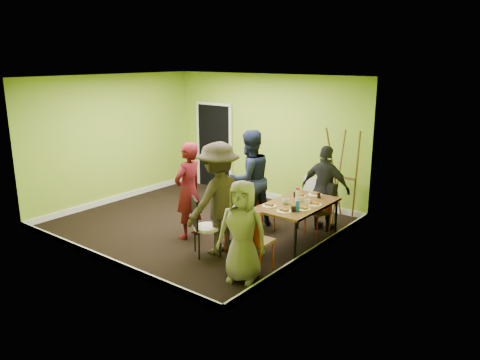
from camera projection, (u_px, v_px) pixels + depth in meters
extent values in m
plane|color=black|center=(199.00, 223.00, 9.13)|extent=(5.00, 5.00, 0.00)
cube|color=#A0BE30|center=(266.00, 137.00, 10.49)|extent=(5.00, 0.04, 2.80)
cube|color=#A0BE30|center=(95.00, 177.00, 7.06)|extent=(5.00, 0.04, 2.80)
cube|color=#A0BE30|center=(114.00, 139.00, 10.26)|extent=(0.04, 4.50, 2.80)
cube|color=#A0BE30|center=(315.00, 173.00, 7.29)|extent=(0.04, 4.50, 2.80)
cube|color=white|center=(195.00, 77.00, 8.41)|extent=(5.00, 4.50, 0.04)
cube|color=black|center=(215.00, 146.00, 11.46)|extent=(1.00, 0.05, 2.04)
cube|color=white|center=(314.00, 190.00, 9.95)|extent=(0.50, 0.04, 0.55)
cylinder|color=black|center=(255.00, 232.00, 7.74)|extent=(0.04, 0.04, 0.71)
cylinder|color=black|center=(295.00, 243.00, 7.27)|extent=(0.04, 0.04, 0.71)
cylinder|color=black|center=(298.00, 210.00, 8.79)|extent=(0.04, 0.04, 0.71)
cylinder|color=black|center=(336.00, 219.00, 8.33)|extent=(0.04, 0.04, 0.71)
cube|color=brown|center=(298.00, 204.00, 7.93)|extent=(0.90, 1.50, 0.04)
cylinder|color=red|center=(262.00, 215.00, 8.94)|extent=(0.03, 0.03, 0.44)
cylinder|color=red|center=(249.00, 219.00, 8.74)|extent=(0.03, 0.03, 0.44)
cylinder|color=red|center=(274.00, 220.00, 8.70)|extent=(0.03, 0.03, 0.44)
cylinder|color=red|center=(261.00, 224.00, 8.49)|extent=(0.03, 0.03, 0.44)
cube|color=brown|center=(262.00, 208.00, 8.66)|extent=(0.46, 0.46, 0.04)
cube|color=red|center=(255.00, 192.00, 8.73)|extent=(0.10, 0.37, 0.49)
cylinder|color=red|center=(237.00, 231.00, 8.05)|extent=(0.03, 0.03, 0.49)
cylinder|color=red|center=(225.00, 238.00, 7.75)|extent=(0.03, 0.03, 0.49)
cylinder|color=red|center=(255.00, 236.00, 7.86)|extent=(0.03, 0.03, 0.49)
cylinder|color=red|center=(244.00, 243.00, 7.56)|extent=(0.03, 0.03, 0.49)
cube|color=brown|center=(240.00, 223.00, 7.74)|extent=(0.47, 0.47, 0.04)
cube|color=red|center=(230.00, 204.00, 7.77)|extent=(0.07, 0.41, 0.54)
cylinder|color=red|center=(330.00, 223.00, 8.53)|extent=(0.02, 0.02, 0.42)
cylinder|color=red|center=(317.00, 219.00, 8.78)|extent=(0.02, 0.02, 0.42)
cylinder|color=red|center=(317.00, 227.00, 8.35)|extent=(0.02, 0.02, 0.42)
cylinder|color=red|center=(305.00, 222.00, 8.60)|extent=(0.02, 0.02, 0.42)
cube|color=brown|center=(318.00, 212.00, 8.51)|extent=(0.46, 0.46, 0.04)
cube|color=red|center=(325.00, 197.00, 8.55)|extent=(0.35, 0.12, 0.47)
cylinder|color=red|center=(240.00, 257.00, 7.04)|extent=(0.03, 0.03, 0.48)
cylinder|color=red|center=(260.00, 263.00, 6.83)|extent=(0.03, 0.03, 0.48)
cylinder|color=red|center=(253.00, 249.00, 7.32)|extent=(0.03, 0.03, 0.48)
cylinder|color=red|center=(273.00, 255.00, 7.12)|extent=(0.03, 0.03, 0.48)
cube|color=brown|center=(257.00, 241.00, 7.01)|extent=(0.44, 0.44, 0.04)
cube|color=red|center=(249.00, 227.00, 6.78)|extent=(0.41, 0.05, 0.53)
cylinder|color=black|center=(195.00, 238.00, 7.78)|extent=(0.03, 0.03, 0.45)
cylinder|color=black|center=(199.00, 246.00, 7.47)|extent=(0.03, 0.03, 0.45)
cylinder|color=black|center=(215.00, 236.00, 7.88)|extent=(0.03, 0.03, 0.45)
cylinder|color=black|center=(220.00, 244.00, 7.56)|extent=(0.03, 0.03, 0.45)
cylinder|color=white|center=(207.00, 228.00, 7.61)|extent=(0.42, 0.42, 0.05)
cube|color=black|center=(195.00, 213.00, 7.49)|extent=(0.33, 0.25, 0.50)
cylinder|color=brown|center=(334.00, 173.00, 9.31)|extent=(0.26, 0.43, 1.84)
cylinder|color=brown|center=(356.00, 176.00, 9.03)|extent=(0.26, 0.43, 1.84)
cylinder|color=brown|center=(339.00, 177.00, 8.96)|extent=(0.04, 0.42, 1.80)
cube|color=brown|center=(343.00, 178.00, 9.14)|extent=(0.50, 0.04, 0.04)
cylinder|color=white|center=(300.00, 196.00, 8.32)|extent=(0.22, 0.22, 0.01)
cylinder|color=white|center=(269.00, 206.00, 7.78)|extent=(0.24, 0.24, 0.01)
cylinder|color=white|center=(315.00, 194.00, 8.41)|extent=(0.25, 0.25, 0.01)
cylinder|color=white|center=(284.00, 211.00, 7.51)|extent=(0.24, 0.24, 0.01)
cylinder|color=white|center=(315.00, 204.00, 7.84)|extent=(0.24, 0.24, 0.01)
cylinder|color=white|center=(304.00, 209.00, 7.61)|extent=(0.22, 0.22, 0.01)
cylinder|color=white|center=(297.00, 196.00, 7.99)|extent=(0.07, 0.07, 0.21)
cylinder|color=#174CB1|center=(298.00, 206.00, 7.49)|extent=(0.07, 0.07, 0.18)
cylinder|color=red|center=(298.00, 199.00, 8.05)|extent=(0.04, 0.04, 0.08)
cylinder|color=black|center=(295.00, 194.00, 8.27)|extent=(0.07, 0.07, 0.09)
cylinder|color=black|center=(319.00, 196.00, 8.20)|extent=(0.06, 0.06, 0.09)
cylinder|color=black|center=(293.00, 209.00, 7.48)|extent=(0.07, 0.07, 0.09)
imported|color=white|center=(285.00, 201.00, 7.88)|extent=(0.12, 0.12, 0.09)
imported|color=white|center=(307.00, 202.00, 7.86)|extent=(0.09, 0.09, 0.09)
imported|color=#590F17|center=(188.00, 191.00, 8.25)|extent=(0.45, 0.65, 1.74)
imported|color=#161C37|center=(249.00, 179.00, 8.76)|extent=(0.98, 1.09, 1.86)
imported|color=#322A21|center=(218.00, 199.00, 7.58)|extent=(0.82, 1.27, 1.86)
imported|color=black|center=(325.00, 189.00, 8.61)|extent=(0.96, 0.44, 1.60)
imported|color=gray|center=(242.00, 231.00, 6.66)|extent=(0.85, 0.68, 1.50)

